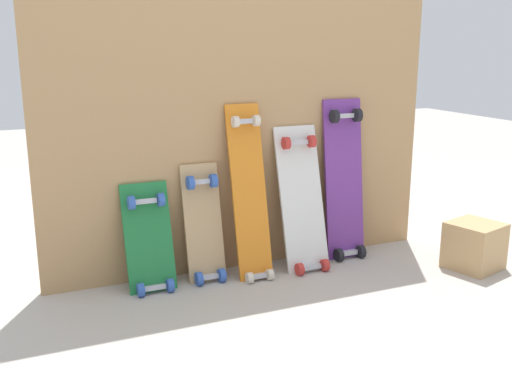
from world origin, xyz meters
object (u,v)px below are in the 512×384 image
Objects in this scene: skateboard_natural at (204,229)px; wooden_crate at (474,246)px; skateboard_green at (149,244)px; skateboard_purple at (344,185)px; skateboard_white at (302,205)px; skateboard_orange at (250,199)px.

skateboard_natural is 2.61× the size of wooden_crate.
skateboard_purple is at bearing 1.46° from skateboard_green.
skateboard_natural is at bearing 175.92° from skateboard_white.
skateboard_green reaches higher than wooden_crate.
wooden_crate is (1.62, -0.41, -0.10)m from skateboard_green.
wooden_crate is at bearing -14.35° from skateboard_green.
skateboard_white reaches higher than wooden_crate.
skateboard_white is (0.29, -0.00, -0.06)m from skateboard_orange.
skateboard_green is 2.33× the size of wooden_crate.
wooden_crate is at bearing -19.57° from skateboard_orange.
skateboard_orange is 0.58m from skateboard_purple.
skateboard_white is 0.30m from skateboard_purple.
skateboard_natural is 0.80× the size of skateboard_white.
skateboard_purple is 3.76× the size of wooden_crate.
skateboard_orange is (0.51, -0.02, 0.17)m from skateboard_green.
skateboard_natural is 0.82m from skateboard_purple.
skateboard_green is at bearing 178.19° from skateboard_white.
skateboard_green is 0.71× the size of skateboard_white.
skateboard_natural reaches higher than wooden_crate.
skateboard_white is at bearing -0.93° from skateboard_orange.
skateboard_orange is 0.30m from skateboard_white.
skateboard_purple reaches higher than skateboard_orange.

